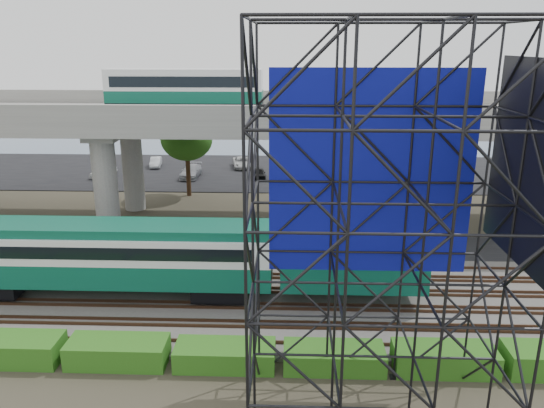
{
  "coord_description": "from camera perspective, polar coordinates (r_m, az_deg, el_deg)",
  "views": [
    {
      "loc": [
        3.95,
        -25.52,
        14.3
      ],
      "look_at": [
        2.78,
        6.0,
        4.69
      ],
      "focal_mm": 35.0,
      "sensor_mm": 36.0,
      "label": 1
    }
  ],
  "objects": [
    {
      "name": "parked_cars",
      "position": [
        60.5,
        -0.7,
        3.94
      ],
      "size": [
        37.68,
        9.58,
        1.32
      ],
      "color": "white",
      "rests_on": "parking_lot"
    },
    {
      "name": "scaffold_tower",
      "position": [
        19.09,
        11.61,
        -4.38
      ],
      "size": [
        9.36,
        6.36,
        15.0
      ],
      "color": "black",
      "rests_on": "ground"
    },
    {
      "name": "harbor_water",
      "position": [
        82.86,
        -0.64,
        7.01
      ],
      "size": [
        140.0,
        40.0,
        0.03
      ],
      "primitive_type": "cube",
      "color": "#4A6279",
      "rests_on": "ground"
    },
    {
      "name": "ballast_bed",
      "position": [
        31.22,
        -5.47,
        -10.2
      ],
      "size": [
        90.0,
        12.0,
        0.2
      ],
      "primitive_type": "cube",
      "color": "slate",
      "rests_on": "ground"
    },
    {
      "name": "overpass",
      "position": [
        42.18,
        -3.75,
        8.61
      ],
      "size": [
        80.0,
        12.0,
        12.4
      ],
      "color": "#9E9B93",
      "rests_on": "ground"
    },
    {
      "name": "parking_lot",
      "position": [
        61.33,
        -1.63,
        3.49
      ],
      "size": [
        90.0,
        18.0,
        0.08
      ],
      "primitive_type": "cube",
      "color": "black",
      "rests_on": "ground"
    },
    {
      "name": "commuter_train",
      "position": [
        30.96,
        -13.85,
        -5.22
      ],
      "size": [
        29.3,
        3.06,
        4.3
      ],
      "color": "black",
      "rests_on": "rail_tracks"
    },
    {
      "name": "rail_tracks",
      "position": [
        31.14,
        -5.48,
        -9.9
      ],
      "size": [
        90.0,
        9.52,
        0.16
      ],
      "color": "#472D1E",
      "rests_on": "ballast_bed"
    },
    {
      "name": "suv",
      "position": [
        42.26,
        -23.39,
        -3.3
      ],
      "size": [
        4.83,
        3.56,
        1.22
      ],
      "primitive_type": "imported",
      "rotation": [
        0.0,
        0.0,
        1.18
      ],
      "color": "black",
      "rests_on": "service_road"
    },
    {
      "name": "trees",
      "position": [
        43.45,
        -9.4,
        5.13
      ],
      "size": [
        40.94,
        16.94,
        7.69
      ],
      "color": "#382314",
      "rests_on": "ground"
    },
    {
      "name": "service_road",
      "position": [
        38.94,
        -3.86,
        -4.58
      ],
      "size": [
        90.0,
        5.0,
        0.08
      ],
      "primitive_type": "cube",
      "color": "black",
      "rests_on": "ground"
    },
    {
      "name": "hedge_strip",
      "position": [
        25.45,
        -5.05,
        -15.81
      ],
      "size": [
        34.6,
        1.8,
        1.2
      ],
      "color": "#275C15",
      "rests_on": "ground"
    },
    {
      "name": "ground",
      "position": [
        29.52,
        -5.97,
        -12.14
      ],
      "size": [
        140.0,
        140.0,
        0.0
      ],
      "primitive_type": "plane",
      "color": "#474233",
      "rests_on": "ground"
    }
  ]
}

